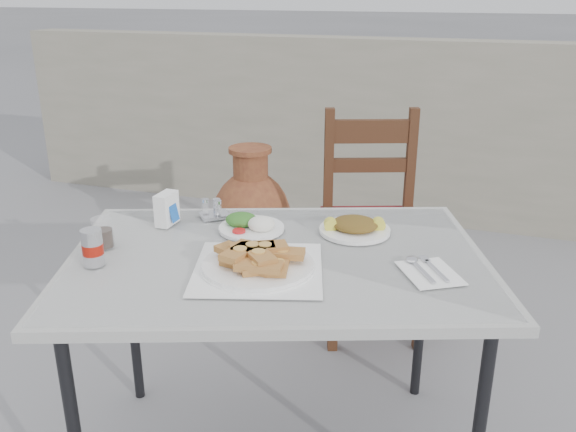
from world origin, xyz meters
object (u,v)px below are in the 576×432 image
(cafe_table, at_px, (277,270))
(chair, at_px, (372,221))
(soda_can, at_px, (93,247))
(terracotta_urn, at_px, (252,221))
(napkin_holder, at_px, (167,209))
(salad_chopped_plate, at_px, (355,226))
(cola_glass, at_px, (103,234))
(pide_plate, at_px, (258,258))
(salad_rice_plate, at_px, (251,224))
(condiment_caddy, at_px, (214,211))

(cafe_table, xyz_separation_m, chair, (0.10, 0.99, -0.19))
(soda_can, bearing_deg, chair, 64.73)
(chair, bearing_deg, terracotta_urn, 140.71)
(napkin_holder, relative_size, chair, 0.11)
(napkin_holder, bearing_deg, cafe_table, -14.14)
(salad_chopped_plate, height_order, napkin_holder, napkin_holder)
(soda_can, relative_size, chair, 0.11)
(salad_chopped_plate, bearing_deg, cafe_table, -125.88)
(napkin_holder, bearing_deg, cola_glass, -110.48)
(salad_chopped_plate, xyz_separation_m, terracotta_urn, (-0.76, 0.98, -0.43))
(soda_can, distance_m, cola_glass, 0.13)
(pide_plate, bearing_deg, cafe_table, 81.46)
(salad_rice_plate, xyz_separation_m, napkin_holder, (-0.29, -0.04, 0.03))
(chair, bearing_deg, cola_glass, -139.79)
(pide_plate, height_order, condiment_caddy, pide_plate)
(pide_plate, bearing_deg, napkin_holder, 151.14)
(salad_chopped_plate, bearing_deg, cola_glass, -152.76)
(salad_rice_plate, bearing_deg, cola_glass, -144.07)
(napkin_holder, bearing_deg, condiment_caddy, 43.65)
(napkin_holder, relative_size, terracotta_urn, 0.15)
(pide_plate, distance_m, cola_glass, 0.51)
(condiment_caddy, bearing_deg, terracotta_urn, 105.16)
(cafe_table, distance_m, pide_plate, 0.14)
(chair, distance_m, terracotta_urn, 0.75)
(salad_chopped_plate, bearing_deg, salad_rice_plate, -164.67)
(cafe_table, distance_m, salad_rice_plate, 0.23)
(cola_glass, xyz_separation_m, condiment_caddy, (0.21, 0.34, -0.02))
(cafe_table, bearing_deg, soda_can, -153.51)
(salad_rice_plate, relative_size, condiment_caddy, 1.77)
(cafe_table, relative_size, pide_plate, 3.24)
(pide_plate, relative_size, salad_chopped_plate, 1.94)
(salad_rice_plate, height_order, chair, chair)
(napkin_holder, height_order, chair, chair)
(soda_can, relative_size, cola_glass, 1.17)
(napkin_holder, xyz_separation_m, terracotta_urn, (-0.15, 1.11, -0.47))
(condiment_caddy, xyz_separation_m, terracotta_urn, (-0.27, 1.00, -0.44))
(condiment_caddy, relative_size, chair, 0.12)
(pide_plate, xyz_separation_m, salad_rice_plate, (-0.13, 0.27, -0.01))
(cafe_table, bearing_deg, chair, 84.03)
(terracotta_urn, bearing_deg, cola_glass, -87.51)
(cola_glass, bearing_deg, pide_plate, 0.22)
(condiment_caddy, bearing_deg, salad_rice_plate, -22.78)
(napkin_holder, bearing_deg, chair, 59.32)
(salad_rice_plate, distance_m, napkin_holder, 0.29)
(pide_plate, distance_m, terracotta_urn, 1.52)
(salad_rice_plate, height_order, terracotta_urn, salad_rice_plate)
(cafe_table, bearing_deg, salad_rice_plate, 133.02)
(soda_can, bearing_deg, pide_plate, 15.21)
(salad_rice_plate, bearing_deg, chair, 73.07)
(cafe_table, height_order, pide_plate, pide_plate)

